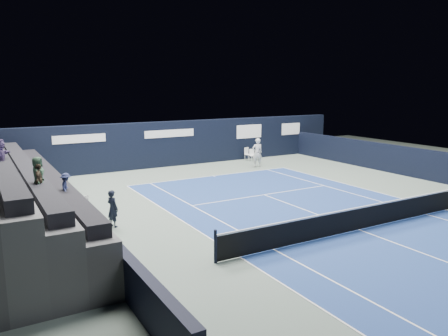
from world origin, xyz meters
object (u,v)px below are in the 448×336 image
object	(u,v)px
line_judge_chair	(85,205)
tennis_player	(257,153)
tennis_net	(360,217)
folding_chair_back_b	(252,154)
folding_chair_back_a	(247,152)

from	to	relation	value
line_judge_chair	tennis_player	world-z (taller)	tennis_player
line_judge_chair	tennis_net	xyz separation A→B (m)	(8.78, -7.24, 0.01)
folding_chair_back_b	tennis_net	bearing A→B (deg)	-97.07
line_judge_chair	tennis_net	size ratio (longest dim) A/B	0.07
line_judge_chair	tennis_player	distance (m)	14.22
folding_chair_back_a	tennis_player	xyz separation A→B (m)	(-0.86, -2.61, 0.35)
tennis_net	line_judge_chair	bearing A→B (deg)	140.51
folding_chair_back_a	tennis_net	distance (m)	16.50
folding_chair_back_b	tennis_net	distance (m)	16.09
folding_chair_back_b	tennis_net	size ratio (longest dim) A/B	0.07
folding_chair_back_a	tennis_net	bearing A→B (deg)	-122.14
tennis_net	tennis_player	bearing A→B (deg)	72.40
line_judge_chair	tennis_player	xyz separation A→B (m)	(12.94, 5.87, 0.49)
folding_chair_back_a	tennis_player	size ratio (longest dim) A/B	0.49
tennis_player	line_judge_chair	bearing A→B (deg)	-155.59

